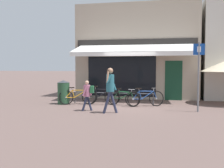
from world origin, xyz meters
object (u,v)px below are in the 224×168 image
(litter_bin, at_px, (64,92))
(bicycle_black, at_px, (101,96))
(bicycle_orange, at_px, (78,97))
(pedestrian_adult, at_px, (110,85))
(parking_sign, at_px, (199,70))
(bicycle_green, at_px, (123,98))
(bicycle_blue, at_px, (145,98))
(pedestrian_child, at_px, (88,92))

(litter_bin, bearing_deg, bicycle_black, 4.65)
(bicycle_orange, bearing_deg, litter_bin, 158.50)
(pedestrian_adult, height_order, parking_sign, parking_sign)
(bicycle_black, xyz_separation_m, bicycle_green, (1.07, 0.01, -0.05))
(litter_bin, bearing_deg, pedestrian_adult, -36.49)
(bicycle_green, height_order, bicycle_blue, bicycle_blue)
(bicycle_black, relative_size, parking_sign, 0.67)
(parking_sign, bearing_deg, pedestrian_child, -170.99)
(bicycle_black, height_order, pedestrian_adult, pedestrian_adult)
(litter_bin, bearing_deg, bicycle_orange, 4.35)
(pedestrian_adult, relative_size, litter_bin, 1.54)
(pedestrian_child, bearing_deg, litter_bin, -52.88)
(bicycle_orange, relative_size, pedestrian_child, 1.33)
(bicycle_orange, bearing_deg, pedestrian_child, -84.77)
(bicycle_green, bearing_deg, bicycle_black, -155.37)
(pedestrian_child, bearing_deg, parking_sign, -179.60)
(bicycle_blue, xyz_separation_m, pedestrian_adult, (-1.12, -2.07, 0.72))
(bicycle_black, bearing_deg, parking_sign, -19.85)
(pedestrian_child, bearing_deg, bicycle_orange, -67.52)
(bicycle_green, xyz_separation_m, bicycle_blue, (1.01, -0.12, 0.03))
(bicycle_orange, distance_m, bicycle_green, 2.19)
(pedestrian_child, distance_m, litter_bin, 2.45)
(bicycle_black, relative_size, bicycle_blue, 1.08)
(bicycle_orange, relative_size, pedestrian_adult, 0.94)
(pedestrian_adult, bearing_deg, parking_sign, -170.72)
(bicycle_orange, xyz_separation_m, litter_bin, (-0.69, -0.05, 0.20))
(bicycle_black, height_order, pedestrian_child, pedestrian_child)
(bicycle_orange, height_order, bicycle_blue, bicycle_blue)
(pedestrian_child, xyz_separation_m, litter_bin, (-1.75, 1.70, -0.19))
(bicycle_blue, distance_m, parking_sign, 2.78)
(bicycle_orange, bearing_deg, bicycle_green, -23.20)
(bicycle_orange, height_order, litter_bin, litter_bin)
(bicycle_green, relative_size, pedestrian_adult, 0.93)
(bicycle_blue, distance_m, pedestrian_child, 2.78)
(litter_bin, height_order, parking_sign, parking_sign)
(bicycle_black, bearing_deg, bicycle_orange, -179.94)
(bicycle_green, bearing_deg, parking_sign, 4.47)
(bicycle_green, xyz_separation_m, pedestrian_child, (-1.13, -1.86, 0.42))
(litter_bin, bearing_deg, parking_sign, -9.40)
(bicycle_orange, xyz_separation_m, bicycle_blue, (3.19, -0.02, 0.01))
(bicycle_orange, distance_m, litter_bin, 0.72)
(pedestrian_child, bearing_deg, bicycle_blue, -149.57)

